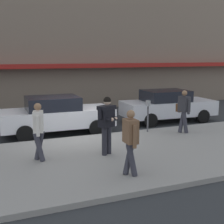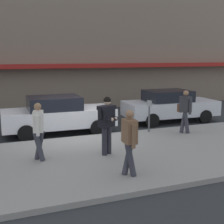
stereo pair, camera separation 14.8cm
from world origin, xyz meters
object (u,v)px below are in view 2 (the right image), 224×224
(pedestrian_dark_coat, at_px, (129,139))
(parked_sedan_mid, at_px, (58,115))
(parked_sedan_far, at_px, (170,106))
(pedestrian_with_bag, at_px, (185,109))
(man_texting_on_phone, at_px, (107,119))
(parking_meter, at_px, (149,112))
(pedestrian_in_light_coat, at_px, (39,128))

(pedestrian_dark_coat, bearing_deg, parked_sedan_mid, 96.64)
(parked_sedan_far, xyz_separation_m, pedestrian_dark_coat, (-4.88, -5.95, 0.32))
(pedestrian_with_bag, bearing_deg, parked_sedan_far, 69.95)
(man_texting_on_phone, bearing_deg, parked_sedan_mid, 101.02)
(parked_sedan_far, xyz_separation_m, parking_meter, (-2.20, -2.00, 0.18))
(parked_sedan_mid, relative_size, man_texting_on_phone, 2.51)
(pedestrian_with_bag, bearing_deg, parked_sedan_mid, 153.14)
(man_texting_on_phone, xyz_separation_m, parking_meter, (2.60, 2.12, -0.28))
(parked_sedan_mid, xyz_separation_m, pedestrian_with_bag, (4.56, -2.31, 0.32))
(parked_sedan_mid, xyz_separation_m, man_texting_on_phone, (0.73, -3.77, 0.46))
(parked_sedan_mid, bearing_deg, pedestrian_with_bag, -26.86)
(pedestrian_dark_coat, bearing_deg, pedestrian_in_light_coat, 133.48)
(parking_meter, bearing_deg, man_texting_on_phone, -140.78)
(parking_meter, bearing_deg, parked_sedan_mid, 153.72)
(pedestrian_with_bag, height_order, pedestrian_dark_coat, same)
(parked_sedan_mid, height_order, pedestrian_with_bag, pedestrian_with_bag)
(parked_sedan_far, bearing_deg, man_texting_on_phone, -139.32)
(parked_sedan_mid, relative_size, pedestrian_dark_coat, 2.67)
(parked_sedan_far, relative_size, pedestrian_in_light_coat, 2.69)
(parked_sedan_far, height_order, man_texting_on_phone, man_texting_on_phone)
(parked_sedan_mid, distance_m, parked_sedan_far, 5.55)
(parked_sedan_far, height_order, pedestrian_in_light_coat, pedestrian_in_light_coat)
(pedestrian_dark_coat, distance_m, parking_meter, 4.78)
(pedestrian_in_light_coat, bearing_deg, man_texting_on_phone, -6.23)
(pedestrian_with_bag, xyz_separation_m, parking_meter, (-1.23, 0.66, -0.14))
(pedestrian_in_light_coat, xyz_separation_m, pedestrian_dark_coat, (1.94, -2.05, 0.00))
(man_texting_on_phone, bearing_deg, parking_meter, 39.22)
(parked_sedan_mid, xyz_separation_m, parking_meter, (3.34, -1.65, 0.18))
(parked_sedan_far, relative_size, parking_meter, 3.61)
(pedestrian_in_light_coat, relative_size, pedestrian_dark_coat, 1.00)
(parked_sedan_far, relative_size, pedestrian_with_bag, 2.69)
(man_texting_on_phone, bearing_deg, parked_sedan_far, 40.68)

